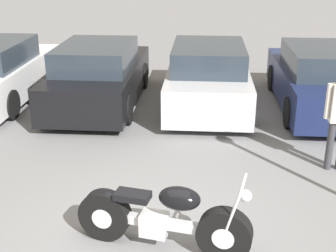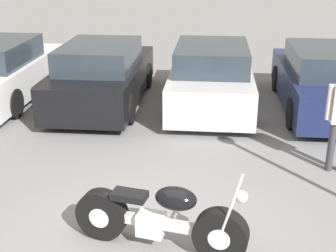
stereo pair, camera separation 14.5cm
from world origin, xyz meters
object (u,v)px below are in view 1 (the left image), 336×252
Objects in this scene: motorcycle at (161,218)px; parked_car_black at (99,76)px; parked_car_silver at (208,76)px; parked_car_navy at (320,80)px.

parked_car_black is (-2.00, 5.65, 0.27)m from motorcycle.
parked_car_navy is (2.58, -0.10, 0.00)m from parked_car_silver.
parked_car_black is at bearing -176.76° from parked_car_silver.
motorcycle is at bearing -119.05° from parked_car_navy.
parked_car_silver is at bearing 3.24° from parked_car_black.
parked_car_black reaches higher than motorcycle.
motorcycle is 0.50× the size of parked_car_silver.
parked_car_silver reaches higher than motorcycle.
parked_car_black is at bearing -179.51° from parked_car_navy.
motorcycle is 6.00m from parked_car_black.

